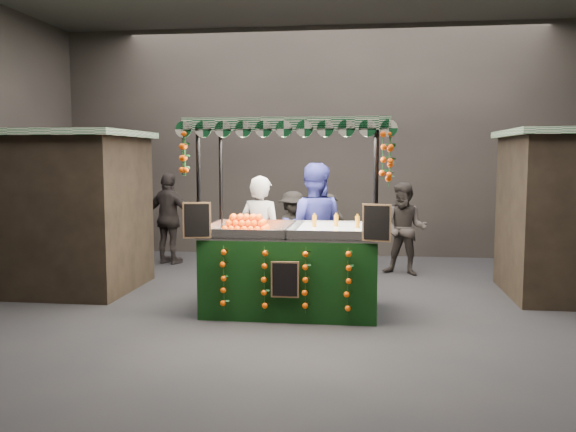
# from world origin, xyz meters

# --- Properties ---
(ground) EXTENTS (12.00, 12.00, 0.00)m
(ground) POSITION_xyz_m (0.00, 0.00, 0.00)
(ground) COLOR black
(ground) RESTS_ON ground
(market_hall) EXTENTS (12.10, 10.10, 5.05)m
(market_hall) POSITION_xyz_m (0.00, 0.00, 3.38)
(market_hall) COLOR black
(market_hall) RESTS_ON ground
(neighbour_stall_left) EXTENTS (3.00, 2.20, 2.60)m
(neighbour_stall_left) POSITION_xyz_m (-4.40, 1.00, 1.31)
(neighbour_stall_left) COLOR black
(neighbour_stall_left) RESTS_ON ground
(juice_stall) EXTENTS (2.77, 1.63, 2.68)m
(juice_stall) POSITION_xyz_m (-0.25, -0.01, 0.83)
(juice_stall) COLOR black
(juice_stall) RESTS_ON ground
(vendor_grey) EXTENTS (0.79, 0.62, 1.89)m
(vendor_grey) POSITION_xyz_m (-0.84, 0.79, 0.95)
(vendor_grey) COLOR gray
(vendor_grey) RESTS_ON ground
(vendor_blue) EXTENTS (1.01, 0.79, 2.09)m
(vendor_blue) POSITION_xyz_m (-0.06, 1.14, 1.04)
(vendor_blue) COLOR navy
(vendor_blue) RESTS_ON ground
(shopper_0) EXTENTS (0.65, 0.57, 1.51)m
(shopper_0) POSITION_xyz_m (0.15, 2.54, 0.76)
(shopper_0) COLOR black
(shopper_0) RESTS_ON ground
(shopper_1) EXTENTS (0.99, 0.87, 1.71)m
(shopper_1) POSITION_xyz_m (1.49, 2.92, 0.86)
(shopper_1) COLOR #2B2623
(shopper_1) RESTS_ON ground
(shopper_2) EXTENTS (1.18, 0.77, 1.86)m
(shopper_2) POSITION_xyz_m (-3.20, 3.48, 0.93)
(shopper_2) COLOR black
(shopper_2) RESTS_ON ground
(shopper_3) EXTENTS (1.05, 1.12, 1.52)m
(shopper_3) POSITION_xyz_m (-0.63, 3.22, 0.76)
(shopper_3) COLOR black
(shopper_3) RESTS_ON ground
(shopper_4) EXTENTS (0.93, 0.72, 1.68)m
(shopper_4) POSITION_xyz_m (-4.50, 2.87, 0.84)
(shopper_4) COLOR #2D2725
(shopper_4) RESTS_ON ground
(shopper_5) EXTENTS (1.35, 1.50, 1.66)m
(shopper_5) POSITION_xyz_m (3.70, 2.15, 0.83)
(shopper_5) COLOR #2B2623
(shopper_5) RESTS_ON ground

